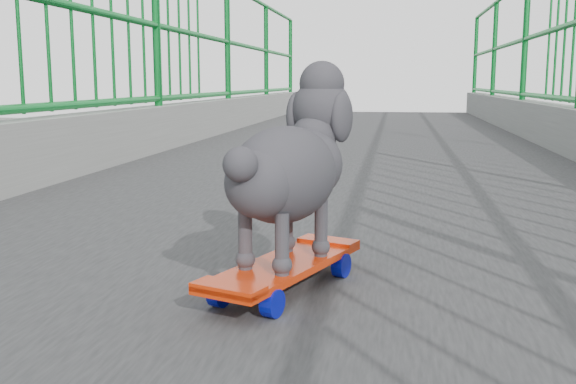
# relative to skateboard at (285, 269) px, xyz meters

# --- Properties ---
(skateboard) EXTENTS (0.32, 0.53, 0.07)m
(skateboard) POSITION_rel_skateboard_xyz_m (0.00, 0.00, 0.00)
(skateboard) COLOR red
(skateboard) RESTS_ON footbridge
(poodle) EXTENTS (0.30, 0.47, 0.41)m
(poodle) POSITION_rel_skateboard_xyz_m (0.01, 0.02, 0.24)
(poodle) COLOR #2F2C32
(poodle) RESTS_ON skateboard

